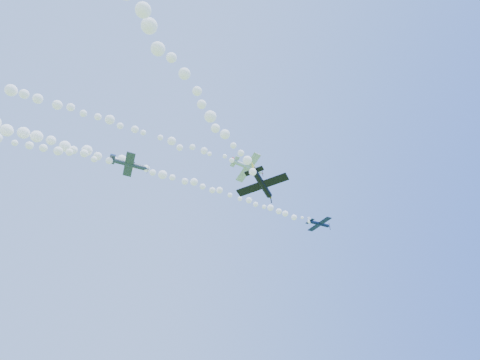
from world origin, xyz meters
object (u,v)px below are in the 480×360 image
object	(u,v)px
plane_white	(248,167)
plane_black	(262,184)
plane_grey	(129,164)
plane_navy	(319,224)

from	to	relation	value
plane_white	plane_black	xyz separation A→B (m)	(-2.24, -12.86, -12.84)
plane_white	plane_grey	bearing A→B (deg)	171.63
plane_black	plane_navy	bearing A→B (deg)	-0.63
plane_black	plane_grey	bearing A→B (deg)	101.78
plane_white	plane_grey	size ratio (longest dim) A/B	1.00
plane_navy	plane_black	world-z (taller)	plane_navy
plane_grey	plane_black	distance (m)	24.63
plane_grey	plane_black	world-z (taller)	plane_grey
plane_white	plane_navy	world-z (taller)	plane_white
plane_white	plane_black	bearing A→B (deg)	-110.93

